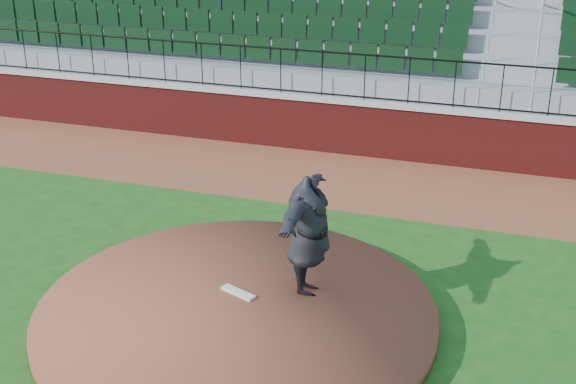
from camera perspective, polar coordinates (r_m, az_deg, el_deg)
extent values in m
plane|color=#1B4E16|center=(11.47, -2.33, -8.81)|extent=(90.00, 90.00, 0.00)
cube|color=brown|center=(16.09, 4.28, 0.98)|extent=(34.00, 3.20, 0.01)
cube|color=maroon|center=(17.35, 5.62, 4.70)|extent=(34.00, 0.35, 1.20)
cube|color=#B7B7B7|center=(17.16, 5.70, 6.76)|extent=(34.00, 0.45, 0.10)
cylinder|color=brown|center=(11.17, -3.89, -9.08)|extent=(5.77, 5.77, 0.25)
cube|color=white|center=(11.39, -3.75, -7.51)|extent=(0.59, 0.34, 0.04)
imported|color=black|center=(10.99, 1.55, -3.27)|extent=(0.79, 2.32, 1.86)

